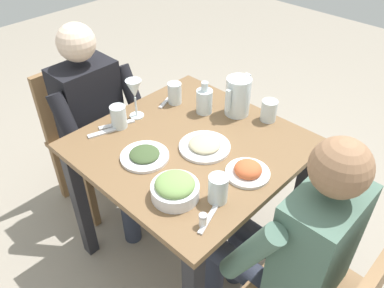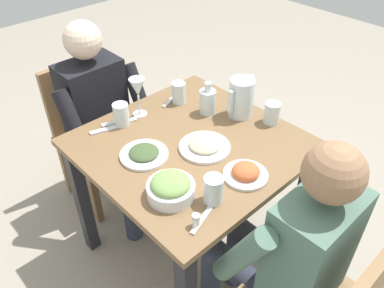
{
  "view_description": "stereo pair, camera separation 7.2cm",
  "coord_description": "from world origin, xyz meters",
  "px_view_note": "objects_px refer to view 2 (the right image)",
  "views": [
    {
      "loc": [
        0.97,
        0.94,
        1.8
      ],
      "look_at": [
        0.02,
        0.03,
        0.77
      ],
      "focal_mm": 36.06,
      "sensor_mm": 36.0,
      "label": 1
    },
    {
      "loc": [
        0.92,
        0.99,
        1.8
      ],
      "look_at": [
        0.02,
        0.03,
        0.77
      ],
      "focal_mm": 36.06,
      "sensor_mm": 36.0,
      "label": 2
    }
  ],
  "objects_px": {
    "diner_near": "(105,120)",
    "water_glass_far_right": "(213,190)",
    "plate_beans": "(205,146)",
    "water_glass_near_left": "(179,93)",
    "chair_near": "(90,126)",
    "water_glass_by_pitcher": "(121,115)",
    "water_pitcher": "(241,97)",
    "water_glass_near_right": "(272,113)",
    "salt_shaker": "(196,220)",
    "dining_table": "(191,164)",
    "salad_bowl": "(171,187)",
    "plate_dolmas": "(144,154)",
    "plate_rice_curry": "(246,173)",
    "diner_far": "(286,247)",
    "wine_glass": "(138,89)",
    "oil_carafe": "(208,102)"
  },
  "relations": [
    {
      "from": "diner_near",
      "to": "water_glass_far_right",
      "type": "bearing_deg",
      "value": 84.3
    },
    {
      "from": "plate_beans",
      "to": "water_glass_near_left",
      "type": "relative_size",
      "value": 2.05
    },
    {
      "from": "chair_near",
      "to": "water_glass_by_pitcher",
      "type": "distance_m",
      "value": 0.57
    },
    {
      "from": "water_pitcher",
      "to": "plate_beans",
      "type": "relative_size",
      "value": 0.84
    },
    {
      "from": "water_glass_near_right",
      "to": "salt_shaker",
      "type": "bearing_deg",
      "value": 17.11
    },
    {
      "from": "dining_table",
      "to": "water_glass_far_right",
      "type": "bearing_deg",
      "value": 60.1
    },
    {
      "from": "salad_bowl",
      "to": "water_glass_near_left",
      "type": "relative_size",
      "value": 1.67
    },
    {
      "from": "water_glass_near_right",
      "to": "dining_table",
      "type": "bearing_deg",
      "value": -20.54
    },
    {
      "from": "water_glass_far_right",
      "to": "diner_near",
      "type": "bearing_deg",
      "value": -95.7
    },
    {
      "from": "water_glass_far_right",
      "to": "salt_shaker",
      "type": "height_order",
      "value": "water_glass_far_right"
    },
    {
      "from": "water_pitcher",
      "to": "plate_dolmas",
      "type": "distance_m",
      "value": 0.55
    },
    {
      "from": "water_glass_far_right",
      "to": "salt_shaker",
      "type": "bearing_deg",
      "value": 18.86
    },
    {
      "from": "dining_table",
      "to": "plate_rice_curry",
      "type": "bearing_deg",
      "value": 91.44
    },
    {
      "from": "water_pitcher",
      "to": "salt_shaker",
      "type": "xyz_separation_m",
      "value": [
        0.64,
        0.36,
        -0.07
      ]
    },
    {
      "from": "salad_bowl",
      "to": "plate_dolmas",
      "type": "relative_size",
      "value": 0.88
    },
    {
      "from": "diner_near",
      "to": "water_glass_by_pitcher",
      "type": "bearing_deg",
      "value": 79.22
    },
    {
      "from": "diner_near",
      "to": "salt_shaker",
      "type": "bearing_deg",
      "value": 76.91
    },
    {
      "from": "plate_beans",
      "to": "water_glass_near_left",
      "type": "xyz_separation_m",
      "value": [
        -0.17,
        -0.36,
        0.04
      ]
    },
    {
      "from": "salad_bowl",
      "to": "water_pitcher",
      "type": "bearing_deg",
      "value": -162.49
    },
    {
      "from": "water_pitcher",
      "to": "plate_rice_curry",
      "type": "bearing_deg",
      "value": 44.42
    },
    {
      "from": "plate_rice_curry",
      "to": "dining_table",
      "type": "bearing_deg",
      "value": -88.56
    },
    {
      "from": "chair_near",
      "to": "diner_far",
      "type": "height_order",
      "value": "diner_far"
    },
    {
      "from": "chair_near",
      "to": "diner_far",
      "type": "relative_size",
      "value": 0.74
    },
    {
      "from": "water_glass_by_pitcher",
      "to": "water_pitcher",
      "type": "bearing_deg",
      "value": 145.44
    },
    {
      "from": "chair_near",
      "to": "water_glass_far_right",
      "type": "distance_m",
      "value": 1.15
    },
    {
      "from": "plate_dolmas",
      "to": "water_glass_near_left",
      "type": "xyz_separation_m",
      "value": [
        -0.4,
        -0.22,
        0.04
      ]
    },
    {
      "from": "diner_near",
      "to": "water_glass_near_right",
      "type": "xyz_separation_m",
      "value": [
        -0.48,
        0.73,
        0.18
      ]
    },
    {
      "from": "diner_far",
      "to": "water_glass_far_right",
      "type": "height_order",
      "value": "diner_far"
    },
    {
      "from": "diner_far",
      "to": "water_glass_by_pitcher",
      "type": "xyz_separation_m",
      "value": [
        0.08,
        -0.91,
        0.19
      ]
    },
    {
      "from": "dining_table",
      "to": "salt_shaker",
      "type": "bearing_deg",
      "value": 49.17
    },
    {
      "from": "water_pitcher",
      "to": "wine_glass",
      "type": "distance_m",
      "value": 0.49
    },
    {
      "from": "plate_rice_curry",
      "to": "plate_dolmas",
      "type": "relative_size",
      "value": 0.87
    },
    {
      "from": "water_glass_near_left",
      "to": "water_glass_near_right",
      "type": "xyz_separation_m",
      "value": [
        -0.2,
        0.43,
        -0.0
      ]
    },
    {
      "from": "dining_table",
      "to": "plate_dolmas",
      "type": "distance_m",
      "value": 0.26
    },
    {
      "from": "salt_shaker",
      "to": "diner_far",
      "type": "bearing_deg",
      "value": 138.57
    },
    {
      "from": "diner_far",
      "to": "oil_carafe",
      "type": "bearing_deg",
      "value": -112.01
    },
    {
      "from": "plate_dolmas",
      "to": "water_glass_by_pitcher",
      "type": "height_order",
      "value": "water_glass_by_pitcher"
    },
    {
      "from": "plate_beans",
      "to": "plate_dolmas",
      "type": "distance_m",
      "value": 0.26
    },
    {
      "from": "water_glass_far_right",
      "to": "salt_shaker",
      "type": "relative_size",
      "value": 2.09
    },
    {
      "from": "oil_carafe",
      "to": "chair_near",
      "type": "bearing_deg",
      "value": -64.31
    },
    {
      "from": "water_pitcher",
      "to": "plate_beans",
      "type": "xyz_separation_m",
      "value": [
        0.31,
        0.08,
        -0.08
      ]
    },
    {
      "from": "water_pitcher",
      "to": "water_glass_near_left",
      "type": "relative_size",
      "value": 1.73
    },
    {
      "from": "diner_far",
      "to": "water_glass_near_left",
      "type": "height_order",
      "value": "diner_far"
    },
    {
      "from": "diner_near",
      "to": "water_pitcher",
      "type": "bearing_deg",
      "value": 125.92
    },
    {
      "from": "diner_near",
      "to": "diner_far",
      "type": "height_order",
      "value": "same"
    },
    {
      "from": "plate_dolmas",
      "to": "water_glass_by_pitcher",
      "type": "bearing_deg",
      "value": -104.95
    },
    {
      "from": "water_pitcher",
      "to": "water_glass_far_right",
      "type": "relative_size",
      "value": 1.68
    },
    {
      "from": "plate_dolmas",
      "to": "wine_glass",
      "type": "relative_size",
      "value": 1.06
    },
    {
      "from": "water_pitcher",
      "to": "water_glass_far_right",
      "type": "height_order",
      "value": "water_pitcher"
    },
    {
      "from": "plate_beans",
      "to": "plate_rice_curry",
      "type": "bearing_deg",
      "value": 88.47
    }
  ]
}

